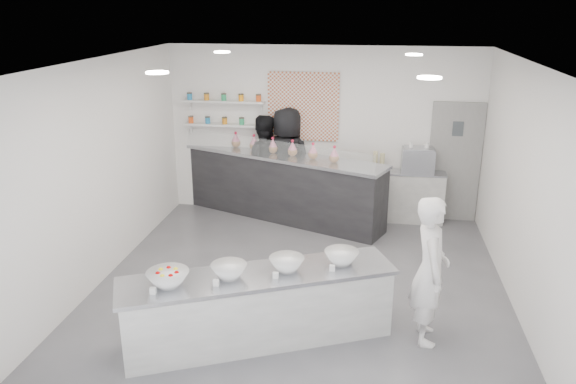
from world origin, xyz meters
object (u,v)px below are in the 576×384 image
object	(u,v)px
prep_counter	(259,307)
espresso_ledge	(408,197)
espresso_machine	(418,160)
staff_right	(287,162)
woman_prep	(430,270)
back_bar	(283,187)
staff_left	(263,165)

from	to	relation	value
prep_counter	espresso_ledge	bearing A→B (deg)	41.26
espresso_machine	staff_right	size ratio (longest dim) A/B	0.28
espresso_machine	espresso_ledge	bearing A→B (deg)	180.00
woman_prep	espresso_ledge	bearing A→B (deg)	-2.78
back_bar	espresso_ledge	xyz separation A→B (m)	(2.21, 0.18, -0.13)
prep_counter	espresso_ledge	size ratio (longest dim) A/B	2.52
espresso_ledge	woman_prep	size ratio (longest dim) A/B	0.71
espresso_ledge	prep_counter	bearing A→B (deg)	-114.55
espresso_machine	staff_right	distance (m)	2.28
prep_counter	staff_left	size ratio (longest dim) A/B	1.70
espresso_ledge	staff_right	world-z (taller)	staff_right
staff_right	espresso_machine	bearing A→B (deg)	-162.71
prep_counter	staff_left	bearing A→B (deg)	76.32
back_bar	staff_right	xyz separation A→B (m)	(0.04, 0.25, 0.39)
woman_prep	staff_right	bearing A→B (deg)	26.91
prep_counter	espresso_ledge	distance (m)	4.44
espresso_machine	woman_prep	size ratio (longest dim) A/B	0.32
espresso_ledge	staff_left	bearing A→B (deg)	178.46
woman_prep	staff_right	world-z (taller)	staff_right
prep_counter	staff_left	world-z (taller)	staff_left
espresso_ledge	staff_left	size ratio (longest dim) A/B	0.67
espresso_ledge	staff_left	world-z (taller)	staff_left
staff_left	espresso_machine	bearing A→B (deg)	166.88
espresso_ledge	back_bar	bearing A→B (deg)	-175.34
prep_counter	espresso_machine	distance (m)	4.54
back_bar	woman_prep	bearing A→B (deg)	-35.20
espresso_machine	staff_right	xyz separation A→B (m)	(-2.28, 0.07, -0.14)
espresso_machine	staff_left	bearing A→B (deg)	178.53
woman_prep	back_bar	bearing A→B (deg)	29.10
prep_counter	staff_right	distance (m)	4.16
back_bar	espresso_ledge	bearing A→B (deg)	27.13
back_bar	staff_left	xyz separation A→B (m)	(-0.40, 0.25, 0.32)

